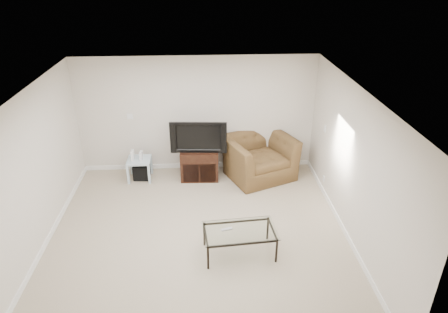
{
  "coord_description": "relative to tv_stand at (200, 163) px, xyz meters",
  "views": [
    {
      "loc": [
        0.12,
        -5.45,
        4.24
      ],
      "look_at": [
        0.5,
        1.2,
        0.9
      ],
      "focal_mm": 32.0,
      "sensor_mm": 36.0,
      "label": 1
    }
  ],
  "objects": [
    {
      "name": "wall_right",
      "position": [
        2.47,
        -2.05,
        0.92
      ],
      "size": [
        0.02,
        5.0,
        2.5
      ],
      "primitive_type": "cube",
      "color": "silver",
      "rests_on": "ground"
    },
    {
      "name": "wall_back",
      "position": [
        -0.03,
        0.45,
        0.92
      ],
      "size": [
        5.0,
        0.02,
        2.5
      ],
      "primitive_type": "cube",
      "color": "silver",
      "rests_on": "ground"
    },
    {
      "name": "subwoofer",
      "position": [
        -1.24,
        0.02,
        -0.16
      ],
      "size": [
        0.34,
        0.34,
        0.32
      ],
      "primitive_type": "cube",
      "rotation": [
        0.0,
        0.0,
        -0.07
      ],
      "color": "black",
      "rests_on": "floor"
    },
    {
      "name": "remote",
      "position": [
        0.42,
        -2.48,
        0.13
      ],
      "size": [
        0.18,
        0.09,
        0.02
      ],
      "primitive_type": "cube",
      "rotation": [
        0.0,
        0.0,
        0.27
      ],
      "color": "#B2B2B7",
      "rests_on": "coffee_table"
    },
    {
      "name": "side_table",
      "position": [
        -1.26,
        0.0,
        -0.1
      ],
      "size": [
        0.48,
        0.48,
        0.46
      ],
      "primitive_type": null,
      "rotation": [
        0.0,
        0.0,
        0.01
      ],
      "color": "silver",
      "rests_on": "floor"
    },
    {
      "name": "recliner",
      "position": [
        1.26,
        0.0,
        0.26
      ],
      "size": [
        1.59,
        1.34,
        1.18
      ],
      "primitive_type": "imported",
      "rotation": [
        0.0,
        0.0,
        0.4
      ],
      "color": "#4C3922",
      "rests_on": "floor"
    },
    {
      "name": "television",
      "position": [
        -0.0,
        -0.03,
        0.66
      ],
      "size": [
        1.08,
        0.28,
        0.66
      ],
      "primitive_type": "imported",
      "rotation": [
        0.0,
        0.0,
        -0.07
      ],
      "color": "black",
      "rests_on": "tv_stand"
    },
    {
      "name": "dvd_player",
      "position": [
        -0.0,
        -0.04,
        0.22
      ],
      "size": [
        0.41,
        0.29,
        0.06
      ],
      "primitive_type": "cube",
      "rotation": [
        0.0,
        0.0,
        -0.03
      ],
      "color": "black",
      "rests_on": "tv_stand"
    },
    {
      "name": "plate_right_switch",
      "position": [
        2.46,
        -0.45,
        0.92
      ],
      "size": [
        0.02,
        0.09,
        0.13
      ],
      "primitive_type": "cube",
      "color": "white",
      "rests_on": "wall_right"
    },
    {
      "name": "plate_back",
      "position": [
        -1.43,
        0.44,
        0.92
      ],
      "size": [
        0.12,
        0.02,
        0.12
      ],
      "primitive_type": "cube",
      "color": "white",
      "rests_on": "wall_back"
    },
    {
      "name": "tv_stand",
      "position": [
        0.0,
        0.0,
        0.0
      ],
      "size": [
        0.8,
        0.57,
        0.65
      ],
      "primitive_type": null,
      "rotation": [
        0.0,
        0.0,
        -0.03
      ],
      "color": "black",
      "rests_on": "floor"
    },
    {
      "name": "game_case",
      "position": [
        -1.21,
        -0.02,
        0.22
      ],
      "size": [
        0.06,
        0.14,
        0.18
      ],
      "primitive_type": "cube",
      "rotation": [
        0.0,
        0.0,
        -0.08
      ],
      "color": "silver",
      "rests_on": "side_table"
    },
    {
      "name": "wall_left",
      "position": [
        -2.53,
        -2.05,
        0.92
      ],
      "size": [
        0.02,
        5.0,
        2.5
      ],
      "primitive_type": "cube",
      "color": "silver",
      "rests_on": "ground"
    },
    {
      "name": "ceiling",
      "position": [
        -0.03,
        -2.05,
        2.17
      ],
      "size": [
        5.0,
        5.0,
        0.0
      ],
      "primitive_type": "plane",
      "color": "white",
      "rests_on": "ground"
    },
    {
      "name": "coffee_table",
      "position": [
        0.62,
        -2.51,
        -0.11
      ],
      "size": [
        1.18,
        0.74,
        0.44
      ],
      "primitive_type": null,
      "rotation": [
        0.0,
        0.0,
        0.09
      ],
      "color": "black",
      "rests_on": "floor"
    },
    {
      "name": "floor",
      "position": [
        -0.03,
        -2.05,
        -0.33
      ],
      "size": [
        5.0,
        5.0,
        0.0
      ],
      "primitive_type": "plane",
      "color": "tan",
      "rests_on": "ground"
    },
    {
      "name": "plate_right_outlet",
      "position": [
        2.46,
        -0.75,
        -0.03
      ],
      "size": [
        0.02,
        0.08,
        0.12
      ],
      "primitive_type": "cube",
      "color": "white",
      "rests_on": "wall_right"
    },
    {
      "name": "game_console",
      "position": [
        -1.38,
        -0.02,
        0.24
      ],
      "size": [
        0.05,
        0.15,
        0.21
      ],
      "primitive_type": "cube",
      "rotation": [
        0.0,
        0.0,
        -0.02
      ],
      "color": "white",
      "rests_on": "side_table"
    }
  ]
}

